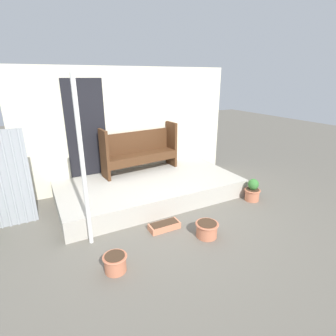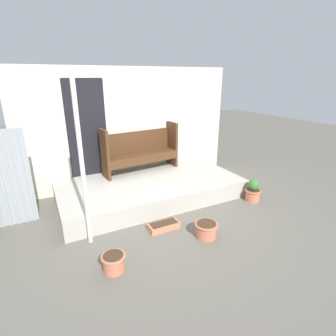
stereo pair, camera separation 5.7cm
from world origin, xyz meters
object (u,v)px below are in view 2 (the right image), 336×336
flower_pot_left (114,262)px  flower_pot_right (253,191)px  support_post (82,166)px  planter_box_rect (164,226)px  bench (140,149)px  flower_pot_middle (206,229)px

flower_pot_left → flower_pot_right: flower_pot_right is taller
support_post → flower_pot_right: support_post is taller
flower_pot_right → planter_box_rect: flower_pot_right is taller
support_post → flower_pot_left: 1.35m
bench → planter_box_rect: (-0.37, -1.91, -0.81)m
bench → support_post: bearing=-137.2°
flower_pot_middle → flower_pot_right: (1.58, 0.61, 0.07)m
flower_pot_middle → planter_box_rect: flower_pot_middle is taller
bench → flower_pot_middle: (0.13, -2.41, -0.74)m
flower_pot_left → flower_pot_right: (3.08, 0.70, 0.07)m
support_post → flower_pot_middle: (1.65, -0.70, -1.09)m
planter_box_rect → support_post: bearing=170.2°
flower_pot_middle → flower_pot_right: size_ratio=0.80×
support_post → bench: size_ratio=1.40×
bench → planter_box_rect: size_ratio=3.39×
flower_pot_right → planter_box_rect: (-2.07, -0.12, -0.15)m
support_post → flower_pot_middle: support_post is taller
bench → flower_pot_middle: size_ratio=4.72×
flower_pot_left → flower_pot_middle: 1.51m
support_post → bench: (1.52, 1.71, -0.35)m
bench → flower_pot_middle: bearing=-92.5°
planter_box_rect → flower_pot_right: bearing=3.2°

